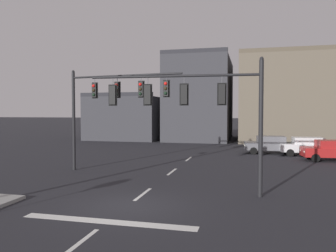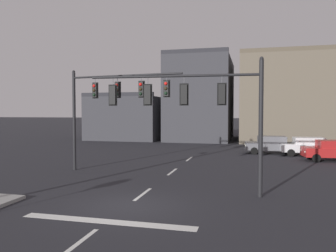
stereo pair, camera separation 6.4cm
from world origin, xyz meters
name	(u,v)px [view 1 (the left image)]	position (x,y,z in m)	size (l,w,h in m)	color
ground_plane	(128,206)	(0.00, 0.00, 0.00)	(400.00, 400.00, 0.00)	#232328
stop_bar_paint	(107,222)	(0.00, -2.00, 0.00)	(6.40, 0.50, 0.01)	silver
lane_centreline	(143,194)	(0.00, 2.00, 0.00)	(0.16, 26.40, 0.01)	silver
signal_mast_near_side	(197,102)	(2.42, 2.64, 4.27)	(8.03, 0.69, 6.27)	black
signal_mast_far_side	(109,98)	(-3.80, 6.84, 4.67)	(7.53, 1.06, 6.54)	black
car_lot_nearside	(332,150)	(11.08, 15.58, 0.86)	(4.60, 2.31, 1.61)	#A81E1E
car_lot_middle	(306,146)	(9.65, 18.48, 0.86)	(4.54, 2.14, 1.61)	silver
car_lot_farside	(270,144)	(6.61, 19.25, 0.86)	(4.55, 2.15, 1.61)	slate
building_row	(284,105)	(9.17, 33.74, 4.76)	(49.62, 13.52, 11.49)	#38383D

